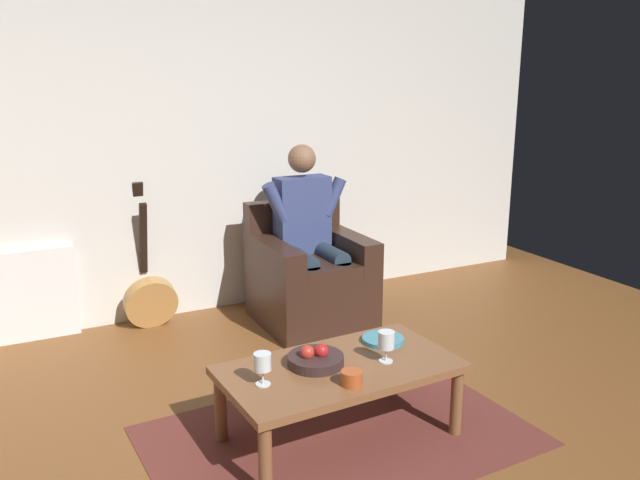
{
  "coord_description": "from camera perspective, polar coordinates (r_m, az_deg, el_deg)",
  "views": [
    {
      "loc": [
        1.35,
        2.02,
        1.8
      ],
      "look_at": [
        -0.4,
        -1.42,
        0.79
      ],
      "focal_mm": 37.39,
      "sensor_mm": 36.0,
      "label": 1
    }
  ],
  "objects": [
    {
      "name": "guitar",
      "position": [
        4.85,
        -14.33,
        -4.72
      ],
      "size": [
        0.37,
        0.31,
        1.02
      ],
      "color": "#B88243",
      "rests_on": "ground"
    },
    {
      "name": "armchair",
      "position": [
        4.78,
        -0.91,
        -3.35
      ],
      "size": [
        0.73,
        0.76,
        0.85
      ],
      "rotation": [
        0.0,
        0.0,
        -0.0
      ],
      "color": "#352017",
      "rests_on": "ground"
    },
    {
      "name": "coffee_table",
      "position": [
        3.31,
        1.7,
        -11.43
      ],
      "size": [
        1.17,
        0.67,
        0.39
      ],
      "rotation": [
        0.0,
        0.0,
        0.04
      ],
      "color": "brown",
      "rests_on": "ground"
    },
    {
      "name": "radiator",
      "position": [
        4.86,
        -23.41,
        -4.36
      ],
      "size": [
        0.57,
        0.06,
        0.63
      ],
      "primitive_type": "cube",
      "color": "white",
      "rests_on": "ground"
    },
    {
      "name": "fruit_bowl",
      "position": [
        3.28,
        -0.39,
        -10.14
      ],
      "size": [
        0.28,
        0.28,
        0.11
      ],
      "color": "#342222",
      "rests_on": "coffee_table"
    },
    {
      "name": "rug",
      "position": [
        3.47,
        1.66,
        -16.4
      ],
      "size": [
        1.9,
        1.3,
        0.01
      ],
      "primitive_type": "cube",
      "rotation": [
        0.0,
        0.0,
        0.04
      ],
      "color": "brown",
      "rests_on": "ground"
    },
    {
      "name": "wine_glass_near",
      "position": [
        3.3,
        5.69,
        -8.67
      ],
      "size": [
        0.08,
        0.08,
        0.16
      ],
      "color": "silver",
      "rests_on": "coffee_table"
    },
    {
      "name": "wall_back",
      "position": [
        4.91,
        -10.97,
        8.9
      ],
      "size": [
        6.04,
        0.06,
        2.65
      ],
      "primitive_type": "cube",
      "color": "silver",
      "rests_on": "ground"
    },
    {
      "name": "candle_jar",
      "position": [
        3.1,
        2.73,
        -11.71
      ],
      "size": [
        0.1,
        0.1,
        0.07
      ],
      "primitive_type": "cylinder",
      "color": "#AE4B21",
      "rests_on": "coffee_table"
    },
    {
      "name": "decorative_dish",
      "position": [
        3.56,
        5.42,
        -8.48
      ],
      "size": [
        0.22,
        0.22,
        0.02
      ],
      "primitive_type": "cylinder",
      "color": "teal",
      "rests_on": "coffee_table"
    },
    {
      "name": "person_seated",
      "position": [
        4.69,
        -0.97,
        0.87
      ],
      "size": [
        0.65,
        0.56,
        1.27
      ],
      "rotation": [
        0.0,
        0.0,
        -0.0
      ],
      "color": "#374275",
      "rests_on": "ground"
    },
    {
      "name": "wine_glass_far",
      "position": [
        3.07,
        -4.94,
        -10.5
      ],
      "size": [
        0.08,
        0.08,
        0.15
      ],
      "color": "silver",
      "rests_on": "coffee_table"
    }
  ]
}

